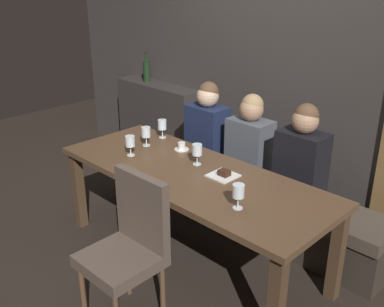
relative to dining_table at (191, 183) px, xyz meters
The scene contains 17 objects.
ground 0.65m from the dining_table, ahead, with size 9.00×9.00×0.00m, color black.
back_wall_tiled 1.49m from the dining_table, 90.00° to the left, with size 6.00×0.12×3.00m, color #383330.
back_counter 1.87m from the dining_table, 146.14° to the left, with size 1.10×0.28×0.95m, color #2F2B29.
dining_table is the anchor object (origin of this frame).
banquette_bench 0.82m from the dining_table, 90.00° to the left, with size 2.50×0.44×0.45m.
chair_near_side 0.75m from the dining_table, 76.13° to the right, with size 0.45×0.45×0.98m.
diner_redhead 0.87m from the dining_table, 125.04° to the left, with size 0.36×0.24×0.76m.
diner_bearded 0.74m from the dining_table, 91.88° to the left, with size 0.36×0.24×0.74m.
diner_far_end 0.86m from the dining_table, 53.68° to the left, with size 0.36×0.24×0.77m.
wine_bottle_dark_red 2.05m from the dining_table, 149.08° to the left, with size 0.08×0.08×0.33m.
wine_glass_near_left 0.25m from the dining_table, 116.79° to the left, with size 0.08×0.08×0.16m.
wine_glass_end_left 0.61m from the dining_table, 168.45° to the right, with size 0.08×0.08×0.16m.
wine_glass_center_front 0.65m from the dining_table, 16.96° to the right, with size 0.08×0.08×0.16m.
wine_glass_near_right 0.68m from the dining_table, behind, with size 0.08×0.08×0.16m.
wine_glass_end_right 0.79m from the dining_table, 154.19° to the left, with size 0.08×0.08×0.16m.
espresso_cup 0.46m from the dining_table, 145.13° to the left, with size 0.12×0.12×0.06m.
dessert_plate 0.26m from the dining_table, 26.43° to the left, with size 0.19×0.19×0.05m.
Camera 1 is at (2.12, -2.13, 2.13)m, focal length 42.17 mm.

